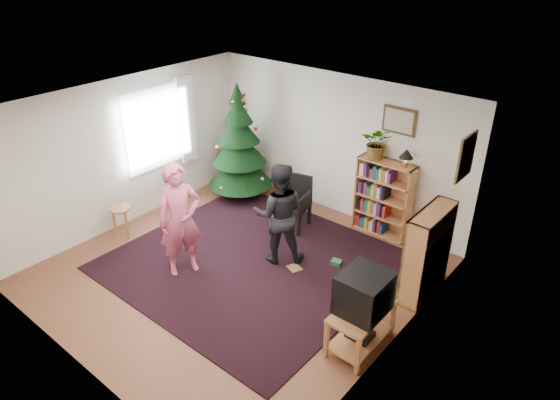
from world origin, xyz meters
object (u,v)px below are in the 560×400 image
Objects in this scene: picture_right at (466,157)px; bookshelf_back at (384,197)px; bookshelf_right at (427,252)px; armchair at (296,200)px; christmas_tree at (239,151)px; stool at (121,214)px; person_by_chair at (279,214)px; crt_tv at (364,293)px; table_lamp at (406,155)px; potted_plant at (378,143)px; person_standing at (180,220)px; picture_back at (399,121)px; tv_stand at (361,325)px.

bookshelf_back is (-1.38, 0.59, -1.29)m from picture_right.
armchair is at bearing 82.83° from bookshelf_right.
christmas_tree is at bearing 82.12° from bookshelf_right.
stool is 2.68m from person_by_chair.
crt_tv is 2.71m from table_lamp.
picture_right is at bearing 82.28° from crt_tv.
picture_right is 0.27× the size of christmas_tree.
picture_right is at bearing 26.19° from stool.
potted_plant is at bearing 22.38° from armchair.
person_by_chair is at bearing -31.77° from christmas_tree.
crt_tv is at bearing -27.25° from christmas_tree.
person_standing is (1.50, 0.02, 0.44)m from stool.
table_lamp reaches higher than stool.
bookshelf_back is at bearing 41.58° from stool.
armchair is 1.98m from table_lamp.
crt_tv is 1.98× the size of table_lamp.
person_by_chair is at bearing 107.89° from bookshelf_right.
picture_right reaches higher than bookshelf_right.
bookshelf_back and bookshelf_right have the same top height.
bookshelf_right is (4.03, -0.56, -0.25)m from christmas_tree.
picture_right is 0.35× the size of person_standing.
person_standing is (-1.71, -2.82, 0.20)m from bookshelf_back.
picture_right is (1.33, -0.73, 0.00)m from picture_back.
picture_back is 2.13m from armchair.
table_lamp is at bearing -163.06° from person_by_chair.
christmas_tree is 4.07m from bookshelf_right.
bookshelf_back is 1.42× the size of armchair.
christmas_tree is 7.51× the size of table_lamp.
picture_right reaches higher than person_standing.
christmas_tree is (-2.84, -0.62, -1.04)m from picture_back.
person_by_chair is (-0.87, -1.84, -1.15)m from picture_back.
table_lamp is (-1.08, 0.59, -0.45)m from picture_right.
armchair is (-1.30, -0.86, -1.46)m from picture_back.
bookshelf_right is at bearing -34.37° from person_standing.
crt_tv reaches higher than tv_stand.
picture_back is at bearing 27.97° from potted_plant.
picture_right reaches higher than person_by_chair.
christmas_tree is 1.68× the size of bookshelf_back.
person_by_chair is 2.99× the size of potted_plant.
christmas_tree is at bearing -167.76° from picture_back.
christmas_tree reaches higher than armchair.
christmas_tree is at bearing 158.66° from armchair.
bookshelf_back is 2.75m from tv_stand.
picture_back is 0.25× the size of christmas_tree.
stool is (-1.96, -2.12, -0.06)m from armchair.
crt_tv is (-0.12, -1.45, 0.14)m from bookshelf_right.
bookshelf_right is at bearing 85.28° from tv_stand.
crt_tv is 0.33× the size of person_standing.
bookshelf_right is at bearing -44.58° from picture_back.
person_standing is at bearing -144.17° from picture_right.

